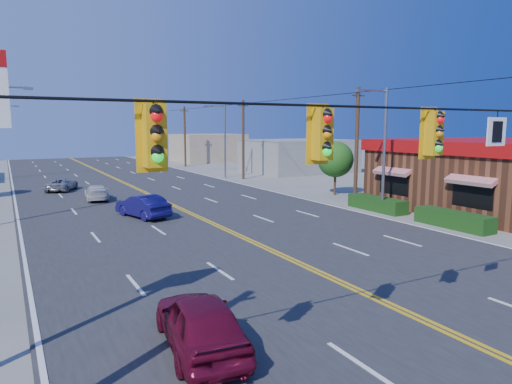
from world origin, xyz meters
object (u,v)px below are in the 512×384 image
car_magenta (200,324)px  car_white (97,193)px  signal_span (462,155)px  car_blue (143,207)px  car_silver (62,185)px  kfc (499,173)px

car_magenta → car_white: car_magenta is taller
signal_span → car_white: size_ratio=6.11×
car_blue → car_white: car_blue is taller
signal_span → car_silver: size_ratio=6.10×
car_magenta → car_blue: car_magenta is taller
car_blue → car_silver: bearing=-94.9°
signal_span → car_white: (-4.17, 28.40, -4.31)m
kfc → car_blue: size_ratio=3.85×
kfc → car_magenta: kfc is taller
car_white → car_blue: bearing=104.3°
kfc → car_white: size_ratio=4.10×
kfc → car_blue: (-22.91, 7.99, -1.68)m
car_white → car_silver: (-1.76, 6.72, -0.02)m
signal_span → kfc: size_ratio=1.49×
kfc → car_silver: (-25.95, 23.12, -1.83)m
signal_span → car_white: bearing=98.4°
kfc → car_magenta: (-26.15, -9.46, -1.66)m
kfc → car_white: 29.28m
car_blue → car_white: bearing=-97.6°
kfc → car_white: bearing=145.9°
car_blue → car_white: size_ratio=1.06×
car_magenta → car_white: (1.96, 25.86, -0.14)m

